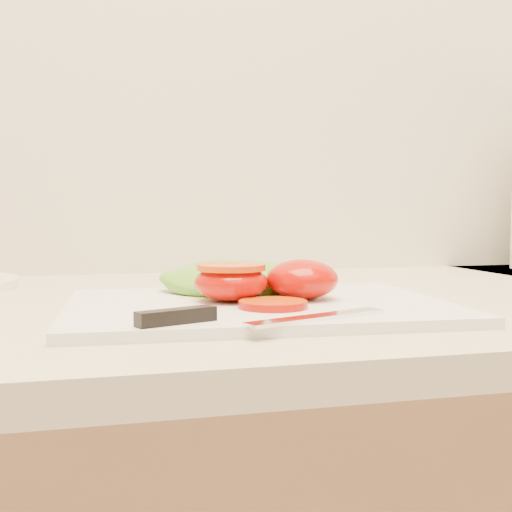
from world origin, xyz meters
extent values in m
cube|color=beige|center=(0.00, 1.98, 1.35)|extent=(4.00, 0.05, 2.70)
cube|color=beige|center=(0.00, 1.68, 0.92)|extent=(3.92, 0.65, 0.03)
cube|color=silver|center=(-0.30, 1.57, 0.94)|extent=(0.39, 0.29, 0.01)
ellipsoid|color=#B10000|center=(-0.25, 1.58, 0.96)|extent=(0.07, 0.07, 0.04)
ellipsoid|color=#B10000|center=(-0.33, 1.58, 0.96)|extent=(0.07, 0.07, 0.04)
cylinder|color=red|center=(-0.33, 1.58, 0.97)|extent=(0.07, 0.07, 0.01)
cylinder|color=#CB4E0E|center=(-0.30, 1.53, 0.94)|extent=(0.06, 0.06, 0.01)
ellipsoid|color=#60B42F|center=(-0.31, 1.65, 0.96)|extent=(0.19, 0.17, 0.03)
ellipsoid|color=#60B42F|center=(-0.26, 1.65, 0.95)|extent=(0.14, 0.12, 0.03)
cube|color=silver|center=(-0.28, 1.46, 0.94)|extent=(0.14, 0.07, 0.00)
cube|color=black|center=(-0.40, 1.47, 0.95)|extent=(0.07, 0.04, 0.01)
camera|label=1|loc=(-0.46, 0.96, 1.03)|focal=45.00mm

